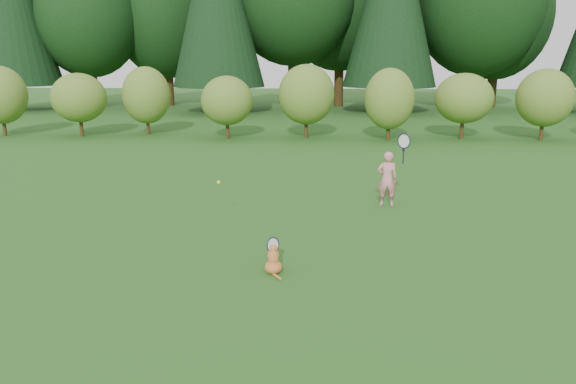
# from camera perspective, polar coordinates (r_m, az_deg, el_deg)

# --- Properties ---
(ground) EXTENTS (100.00, 100.00, 0.00)m
(ground) POSITION_cam_1_polar(r_m,az_deg,el_deg) (9.64, -1.46, -5.14)
(ground) COLOR #215518
(ground) RESTS_ON ground
(shrub_row) EXTENTS (28.00, 3.00, 2.80)m
(shrub_row) POSITION_cam_1_polar(r_m,az_deg,el_deg) (22.18, 1.26, 9.13)
(shrub_row) COLOR olive
(shrub_row) RESTS_ON ground
(child) EXTENTS (0.65, 0.38, 1.76)m
(child) POSITION_cam_1_polar(r_m,az_deg,el_deg) (12.02, 10.09, 1.45)
(child) COLOR #DD8487
(child) RESTS_ON ground
(cat) EXTENTS (0.32, 0.59, 0.60)m
(cat) POSITION_cam_1_polar(r_m,az_deg,el_deg) (8.26, -1.50, -6.71)
(cat) COLOR #B75B23
(cat) RESTS_ON ground
(tennis_ball) EXTENTS (0.08, 0.08, 0.08)m
(tennis_ball) POSITION_cam_1_polar(r_m,az_deg,el_deg) (10.87, -7.06, 0.97)
(tennis_ball) COLOR #BFD318
(tennis_ball) RESTS_ON ground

